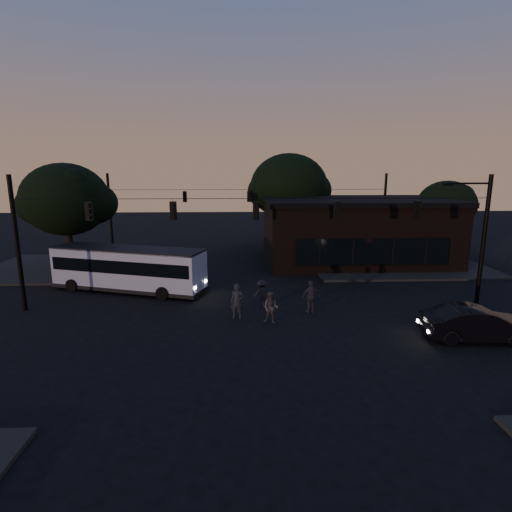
{
  "coord_description": "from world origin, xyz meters",
  "views": [
    {
      "loc": [
        -0.91,
        -17.85,
        7.62
      ],
      "look_at": [
        0.0,
        4.0,
        3.0
      ],
      "focal_mm": 28.0,
      "sensor_mm": 36.0,
      "label": 1
    }
  ],
  "objects_px": {
    "pedestrian_b": "(271,308)",
    "pedestrian_c": "(311,297)",
    "bus": "(128,267)",
    "car": "(478,324)",
    "building": "(354,230)",
    "pedestrian_d": "(262,293)",
    "pedestrian_a": "(237,301)"
  },
  "relations": [
    {
      "from": "pedestrian_a",
      "to": "pedestrian_d",
      "type": "height_order",
      "value": "pedestrian_a"
    },
    {
      "from": "bus",
      "to": "pedestrian_c",
      "type": "xyz_separation_m",
      "value": [
        11.11,
        -4.56,
        -0.7
      ]
    },
    {
      "from": "car",
      "to": "pedestrian_b",
      "type": "bearing_deg",
      "value": 79.52
    },
    {
      "from": "car",
      "to": "pedestrian_a",
      "type": "xyz_separation_m",
      "value": [
        -11.04,
        3.27,
        0.14
      ]
    },
    {
      "from": "pedestrian_b",
      "to": "pedestrian_c",
      "type": "bearing_deg",
      "value": 54.85
    },
    {
      "from": "building",
      "to": "pedestrian_a",
      "type": "height_order",
      "value": "building"
    },
    {
      "from": "car",
      "to": "pedestrian_a",
      "type": "distance_m",
      "value": 11.51
    },
    {
      "from": "pedestrian_b",
      "to": "pedestrian_c",
      "type": "xyz_separation_m",
      "value": [
        2.33,
        1.53,
        0.08
      ]
    },
    {
      "from": "bus",
      "to": "pedestrian_d",
      "type": "distance_m",
      "value": 9.17
    },
    {
      "from": "car",
      "to": "pedestrian_b",
      "type": "xyz_separation_m",
      "value": [
        -9.31,
        2.49,
        0.03
      ]
    },
    {
      "from": "bus",
      "to": "pedestrian_c",
      "type": "height_order",
      "value": "bus"
    },
    {
      "from": "building",
      "to": "car",
      "type": "height_order",
      "value": "building"
    },
    {
      "from": "pedestrian_c",
      "to": "building",
      "type": "bearing_deg",
      "value": -131.19
    },
    {
      "from": "bus",
      "to": "car",
      "type": "height_order",
      "value": "bus"
    },
    {
      "from": "bus",
      "to": "pedestrian_c",
      "type": "bearing_deg",
      "value": -4.19
    },
    {
      "from": "car",
      "to": "pedestrian_d",
      "type": "height_order",
      "value": "car"
    },
    {
      "from": "bus",
      "to": "pedestrian_a",
      "type": "height_order",
      "value": "bus"
    },
    {
      "from": "building",
      "to": "pedestrian_d",
      "type": "bearing_deg",
      "value": -126.14
    },
    {
      "from": "pedestrian_a",
      "to": "pedestrian_b",
      "type": "relative_size",
      "value": 1.13
    },
    {
      "from": "car",
      "to": "pedestrian_d",
      "type": "relative_size",
      "value": 3.11
    },
    {
      "from": "building",
      "to": "pedestrian_d",
      "type": "height_order",
      "value": "building"
    },
    {
      "from": "car",
      "to": "pedestrian_c",
      "type": "relative_size",
      "value": 2.67
    },
    {
      "from": "building",
      "to": "bus",
      "type": "distance_m",
      "value": 19.13
    },
    {
      "from": "car",
      "to": "pedestrian_c",
      "type": "distance_m",
      "value": 8.06
    },
    {
      "from": "building",
      "to": "pedestrian_d",
      "type": "relative_size",
      "value": 9.92
    },
    {
      "from": "building",
      "to": "bus",
      "type": "xyz_separation_m",
      "value": [
        -17.13,
        -8.44,
        -1.11
      ]
    },
    {
      "from": "car",
      "to": "pedestrian_a",
      "type": "bearing_deg",
      "value": 77.97
    },
    {
      "from": "building",
      "to": "pedestrian_c",
      "type": "xyz_separation_m",
      "value": [
        -6.02,
        -13.0,
        -1.8
      ]
    },
    {
      "from": "pedestrian_d",
      "to": "car",
      "type": "bearing_deg",
      "value": 148.72
    },
    {
      "from": "building",
      "to": "pedestrian_a",
      "type": "distance_m",
      "value": 17.13
    },
    {
      "from": "bus",
      "to": "pedestrian_b",
      "type": "bearing_deg",
      "value": -16.6
    },
    {
      "from": "building",
      "to": "bus",
      "type": "bearing_deg",
      "value": -153.76
    }
  ]
}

